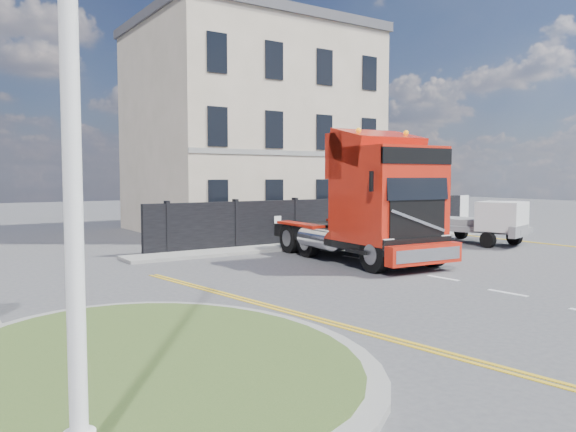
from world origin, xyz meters
TOP-DOWN VIEW (x-y plane):
  - ground at (0.00, 0.00)m, footprint 120.00×120.00m
  - traffic_island at (-7.00, -3.00)m, footprint 6.80×6.80m
  - hoarding_fence at (6.55, 9.00)m, footprint 18.80×0.25m
  - georgian_building at (6.00, 16.50)m, footprint 12.30×10.30m
  - tree at (14.38, 12.10)m, footprint 3.20×3.20m
  - pavement_far at (6.00, 8.10)m, footprint 20.00×1.60m
  - truck at (3.23, 2.96)m, footprint 3.36×7.75m
  - flatbed_pickup at (11.08, 3.98)m, footprint 3.20×5.09m
  - lamppost_island at (-8.83, -6.00)m, footprint 0.25×0.50m

SIDE VIEW (x-z plane):
  - ground at x=0.00m, z-range 0.00..0.00m
  - pavement_far at x=6.00m, z-range 0.00..0.12m
  - traffic_island at x=-7.00m, z-range 0.00..0.16m
  - hoarding_fence at x=6.55m, z-range 0.00..2.00m
  - flatbed_pickup at x=11.08m, z-range 0.07..2.02m
  - truck at x=3.23m, z-range -0.24..4.30m
  - tree at x=14.38m, z-range 0.65..5.45m
  - lamppost_island at x=-8.83m, z-range 0.17..8.31m
  - georgian_building at x=6.00m, z-range -0.63..12.17m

